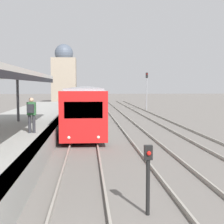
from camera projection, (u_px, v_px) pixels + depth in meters
The scene contains 5 objects.
person_on_platform at pixel (31, 112), 14.56m from camera, with size 0.40×0.40×1.66m.
train_near at pixel (86, 96), 47.26m from camera, with size 2.53×63.15×3.06m.
signal_post_near at pixel (148, 172), 7.69m from camera, with size 0.20×0.21×1.76m.
signal_mast_far at pixel (147, 86), 41.68m from camera, with size 0.28×0.29×4.96m.
distant_domed_building at pixel (64, 76), 57.00m from camera, with size 4.33×4.33×10.76m.
Camera 1 is at (0.23, -4.02, 3.22)m, focal length 50.00 mm.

